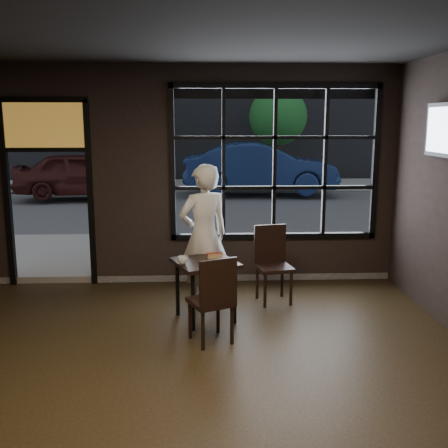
{
  "coord_description": "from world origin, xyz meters",
  "views": [
    {
      "loc": [
        0.12,
        -4.17,
        2.43
      ],
      "look_at": [
        0.4,
        2.2,
        1.15
      ],
      "focal_mm": 42.0,
      "sensor_mm": 36.0,
      "label": 1
    }
  ],
  "objects_px": {
    "cafe_table": "(205,290)",
    "navy_car": "(260,168)",
    "chair_near": "(211,299)",
    "man": "(204,236)"
  },
  "relations": [
    {
      "from": "chair_near",
      "to": "man",
      "type": "relative_size",
      "value": 0.53
    },
    {
      "from": "cafe_table",
      "to": "navy_car",
      "type": "height_order",
      "value": "navy_car"
    },
    {
      "from": "man",
      "to": "navy_car",
      "type": "xyz_separation_m",
      "value": [
        1.87,
        10.03,
        -0.04
      ]
    },
    {
      "from": "cafe_table",
      "to": "navy_car",
      "type": "distance_m",
      "value": 10.74
    },
    {
      "from": "man",
      "to": "navy_car",
      "type": "distance_m",
      "value": 10.21
    },
    {
      "from": "navy_car",
      "to": "chair_near",
      "type": "bearing_deg",
      "value": 174.08
    },
    {
      "from": "man",
      "to": "navy_car",
      "type": "relative_size",
      "value": 0.39
    },
    {
      "from": "cafe_table",
      "to": "man",
      "type": "height_order",
      "value": "man"
    },
    {
      "from": "chair_near",
      "to": "man",
      "type": "bearing_deg",
      "value": -111.0
    },
    {
      "from": "navy_car",
      "to": "cafe_table",
      "type": "bearing_deg",
      "value": 173.25
    }
  ]
}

